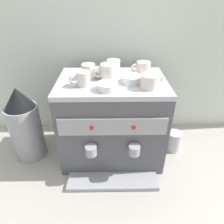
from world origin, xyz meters
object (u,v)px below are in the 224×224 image
Objects in this scene: ceramic_bowl_1 at (107,87)px; coffee_grinder at (25,125)px; ceramic_cup_0 at (113,66)px; ceramic_bowl_0 at (132,79)px; ceramic_cup_2 at (143,68)px; ceramic_cup_5 at (83,79)px; milk_pitcher at (174,141)px; espresso_machine at (112,120)px; ceramic_cup_1 at (150,81)px; ceramic_cup_3 at (89,71)px; ceramic_cup_4 at (107,71)px.

ceramic_bowl_1 is 0.21× the size of coffee_grinder.
ceramic_cup_0 is 1.06× the size of ceramic_bowl_0.
ceramic_cup_2 is 1.09× the size of ceramic_bowl_0.
ceramic_cup_0 is 0.23m from ceramic_bowl_1.
coffee_grinder is (-0.50, -0.12, -0.30)m from ceramic_cup_0.
milk_pitcher is at bearing 9.05° from ceramic_cup_5.
milk_pitcher is at bearing 2.93° from espresso_machine.
ceramic_cup_0 is at bearing 13.87° from coffee_grinder.
coffee_grinder is (-0.66, 0.08, -0.29)m from ceramic_cup_1.
ceramic_cup_2 reaches higher than espresso_machine.
ceramic_cup_3 is 0.67m from milk_pitcher.
ceramic_cup_0 and ceramic_cup_5 have the same top height.
ceramic_cup_5 is (-0.31, 0.03, 0.00)m from ceramic_cup_1.
ceramic_cup_5 reaches higher than ceramic_cup_1.
ceramic_cup_0 is at bearing 129.18° from ceramic_cup_1.
ceramic_cup_5 reaches higher than coffee_grinder.
ceramic_cup_0 is at bearing 69.57° from ceramic_cup_4.
ceramic_bowl_1 is at bearing -12.06° from coffee_grinder.
espresso_machine is at bearing 78.10° from ceramic_bowl_1.
ceramic_cup_3 is 0.10m from ceramic_cup_5.
ceramic_cup_2 is 0.28m from ceramic_bowl_1.
espresso_machine is at bearing 1.00° from coffee_grinder.
ceramic_bowl_0 is 0.52m from milk_pitcher.
espresso_machine is at bearing -17.12° from ceramic_cup_3.
ceramic_cup_0 is 0.59m from milk_pitcher.
ceramic_cup_5 is 0.22× the size of coffee_grinder.
ceramic_cup_3 is 0.17m from ceramic_bowl_1.
espresso_machine is at bearing -177.07° from milk_pitcher.
espresso_machine reaches higher than milk_pitcher.
ceramic_cup_1 is 0.31m from ceramic_cup_3.
coffee_grinder is (-0.49, -0.01, -0.02)m from espresso_machine.
ceramic_cup_0 reaches higher than ceramic_bowl_1.
ceramic_bowl_0 is (-0.08, 0.06, -0.02)m from ceramic_cup_1.
ceramic_cup_3 is 0.09m from ceramic_cup_4.
ceramic_cup_3 reaches higher than ceramic_bowl_0.
ceramic_cup_0 reaches higher than espresso_machine.
ceramic_cup_3 is at bearing 163.72° from ceramic_bowl_0.
ceramic_cup_4 is 0.92× the size of milk_pitcher.
ceramic_cup_0 is 0.98× the size of ceramic_cup_2.
ceramic_bowl_1 is at bearing -89.31° from ceramic_cup_4.
ceramic_cup_3 is 0.91× the size of ceramic_cup_4.
ceramic_cup_1 is 0.31m from ceramic_cup_5.
ceramic_cup_3 is (-0.11, 0.04, 0.28)m from espresso_machine.
milk_pitcher is (0.29, 0.05, -0.43)m from ceramic_bowl_0.
ceramic_cup_3 is 1.10× the size of ceramic_bowl_0.
ceramic_cup_2 is 0.84× the size of milk_pitcher.
ceramic_cup_2 reaches higher than ceramic_bowl_1.
ceramic_cup_0 is at bearing 165.75° from milk_pitcher.
espresso_machine is 5.14× the size of ceramic_cup_2.
ceramic_cup_2 is at bearing 20.17° from ceramic_cup_4.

